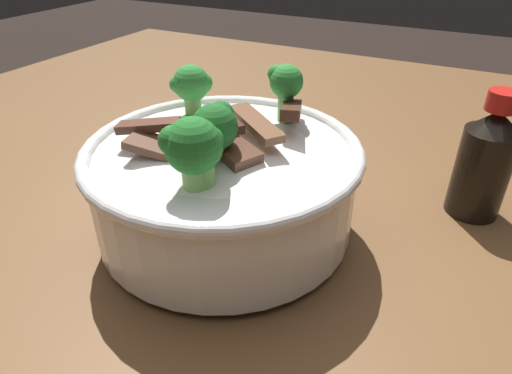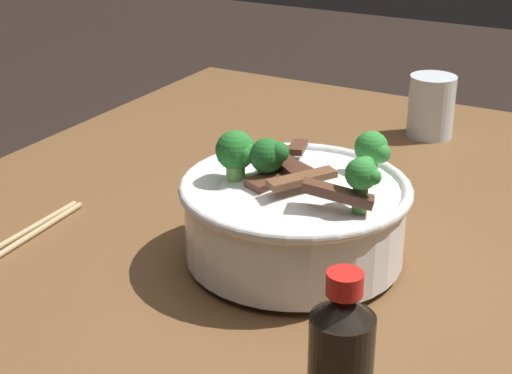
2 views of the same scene
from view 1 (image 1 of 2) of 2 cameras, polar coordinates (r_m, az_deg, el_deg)
The scene contains 3 objects.
dining_table at distance 0.59m, azimuth -8.55°, elevation -6.24°, with size 1.15×1.04×0.83m.
rice_bowl at distance 0.40m, azimuth -4.18°, elevation 1.38°, with size 0.24×0.24×0.14m.
soy_sauce_bottle at distance 0.48m, azimuth 27.22°, elevation 2.81°, with size 0.05×0.05×0.13m.
Camera 1 is at (-0.37, -0.29, 1.09)m, focal length 31.21 mm.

